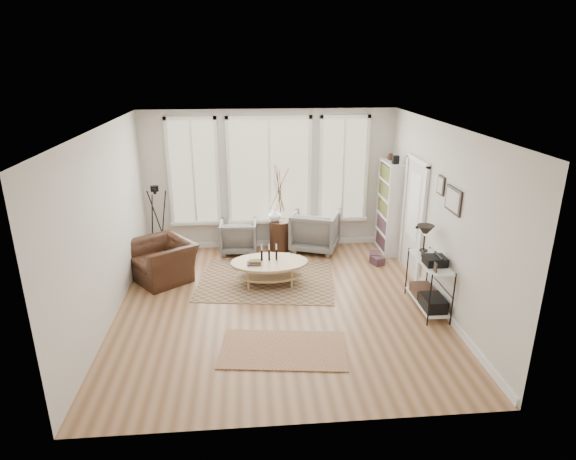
{
  "coord_description": "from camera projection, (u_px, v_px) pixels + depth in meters",
  "views": [
    {
      "loc": [
        -0.47,
        -7.03,
        3.82
      ],
      "look_at": [
        0.2,
        0.6,
        1.1
      ],
      "focal_mm": 30.0,
      "sensor_mm": 36.0,
      "label": 1
    }
  ],
  "objects": [
    {
      "name": "rug_main",
      "position": [
        267.0,
        280.0,
        8.79
      ],
      "size": [
        2.64,
        2.13,
        0.01
      ],
      "primitive_type": "cube",
      "rotation": [
        0.0,
        0.0,
        -0.14
      ],
      "color": "brown",
      "rests_on": "ground"
    },
    {
      "name": "room",
      "position": [
        280.0,
        223.0,
        7.46
      ],
      "size": [
        5.5,
        5.54,
        2.9
      ],
      "color": "#A1754F",
      "rests_on": "ground"
    },
    {
      "name": "accent_chair",
      "position": [
        162.0,
        260.0,
        8.78
      ],
      "size": [
        1.46,
        1.43,
        0.71
      ],
      "primitive_type": "imported",
      "rotation": [
        0.0,
        0.0,
        -0.92
      ],
      "color": "#3A1F13",
      "rests_on": "ground"
    },
    {
      "name": "door",
      "position": [
        414.0,
        215.0,
        8.83
      ],
      "size": [
        0.09,
        1.06,
        2.22
      ],
      "color": "silver",
      "rests_on": "ground"
    },
    {
      "name": "wall_art",
      "position": [
        450.0,
        196.0,
        7.25
      ],
      "size": [
        0.04,
        0.88,
        0.44
      ],
      "color": "black",
      "rests_on": "ground"
    },
    {
      "name": "vase",
      "position": [
        275.0,
        215.0,
        9.96
      ],
      "size": [
        0.29,
        0.29,
        0.28
      ],
      "primitive_type": "imported",
      "rotation": [
        0.0,
        0.0,
        0.11
      ],
      "color": "silver",
      "rests_on": "side_table"
    },
    {
      "name": "coffee_table",
      "position": [
        269.0,
        266.0,
        8.57
      ],
      "size": [
        1.38,
        0.88,
        0.63
      ],
      "color": "tan",
      "rests_on": "ground"
    },
    {
      "name": "tripod_camera",
      "position": [
        158.0,
        226.0,
        9.53
      ],
      "size": [
        0.54,
        0.54,
        1.53
      ],
      "color": "black",
      "rests_on": "ground"
    },
    {
      "name": "armchair_left",
      "position": [
        239.0,
        236.0,
        10.02
      ],
      "size": [
        0.78,
        0.8,
        0.7
      ],
      "primitive_type": "imported",
      "rotation": [
        0.0,
        0.0,
        3.1
      ],
      "color": "slate",
      "rests_on": "ground"
    },
    {
      "name": "armchair_right",
      "position": [
        315.0,
        230.0,
        10.1
      ],
      "size": [
        1.19,
        1.2,
        0.86
      ],
      "primitive_type": "imported",
      "rotation": [
        0.0,
        0.0,
        2.78
      ],
      "color": "slate",
      "rests_on": "ground"
    },
    {
      "name": "book_stack_near",
      "position": [
        375.0,
        257.0,
        9.64
      ],
      "size": [
        0.28,
        0.32,
        0.18
      ],
      "primitive_type": "cube",
      "rotation": [
        0.0,
        0.0,
        -0.27
      ],
      "color": "maroon",
      "rests_on": "ground"
    },
    {
      "name": "side_table",
      "position": [
        280.0,
        211.0,
        9.94
      ],
      "size": [
        0.43,
        0.43,
        1.81
      ],
      "color": "#3A1F13",
      "rests_on": "ground"
    },
    {
      "name": "bookcase",
      "position": [
        389.0,
        207.0,
        9.88
      ],
      "size": [
        0.31,
        0.85,
        2.06
      ],
      "color": "white",
      "rests_on": "ground"
    },
    {
      "name": "rug_runner",
      "position": [
        283.0,
        349.0,
        6.69
      ],
      "size": [
        1.85,
        1.18,
        0.01
      ],
      "primitive_type": "cube",
      "rotation": [
        0.0,
        0.0,
        -0.12
      ],
      "color": "brown",
      "rests_on": "ground"
    },
    {
      "name": "book_stack_far",
      "position": [
        377.0,
        261.0,
        9.48
      ],
      "size": [
        0.27,
        0.3,
        0.16
      ],
      "primitive_type": "cube",
      "rotation": [
        0.0,
        0.0,
        0.37
      ],
      "color": "maroon",
      "rests_on": "ground"
    },
    {
      "name": "bay_window",
      "position": [
        269.0,
        173.0,
        9.93
      ],
      "size": [
        4.14,
        0.12,
        2.24
      ],
      "color": "tan",
      "rests_on": "ground"
    },
    {
      "name": "low_shelf",
      "position": [
        429.0,
        279.0,
        7.66
      ],
      "size": [
        0.38,
        1.08,
        1.3
      ],
      "color": "white",
      "rests_on": "ground"
    }
  ]
}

